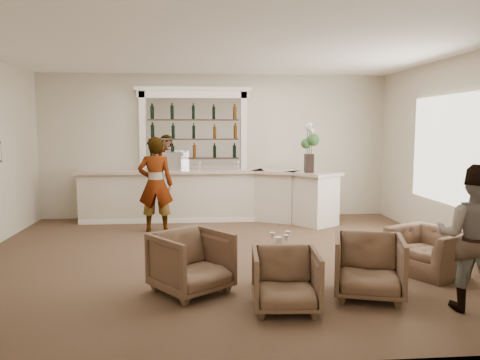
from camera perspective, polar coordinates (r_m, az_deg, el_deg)
name	(u,v)px	position (r m, az deg, el deg)	size (l,w,h in m)	color
ground	(224,257)	(7.67, -2.02, -9.35)	(8.00, 8.00, 0.00)	brown
room_shell	(230,113)	(8.11, -1.19, 8.21)	(8.04, 7.02, 3.32)	beige
bar_counter	(209,195)	(10.48, -3.77, -1.89)	(5.72, 1.80, 1.14)	beige
back_bar_alcove	(194,130)	(10.79, -5.67, 6.10)	(2.64, 0.25, 3.00)	white
cocktail_table	(281,267)	(6.32, 5.05, -10.49)	(0.61, 0.61, 0.50)	#513823
sommelier	(156,184)	(9.51, -10.26, -0.53)	(0.70, 0.46, 1.91)	gray
guest	(473,238)	(5.95, 26.58, -6.35)	(0.82, 0.64, 1.68)	gray
armchair_left	(191,262)	(6.02, -5.94, -9.94)	(0.84, 0.86, 0.78)	brown
armchair_center	(286,280)	(5.49, 5.59, -12.03)	(0.75, 0.77, 0.70)	brown
armchair_right	(369,266)	(6.06, 15.43, -10.11)	(0.82, 0.84, 0.77)	brown
armchair_far	(429,251)	(7.31, 22.08, -8.04)	(0.98, 0.86, 0.64)	brown
espresso_machine	(176,161)	(10.49, -7.86, 2.29)	(0.46, 0.38, 0.40)	silver
flower_vase	(309,145)	(9.96, 8.44, 4.27)	(0.27, 0.27, 1.04)	black
wine_glass_bar_left	(238,165)	(10.45, -0.22, 1.80)	(0.07, 0.07, 0.21)	white
wine_glass_bar_right	(200,166)	(10.36, -4.93, 1.74)	(0.07, 0.07, 0.21)	white
wine_glass_tbl_a	(272,240)	(6.23, 3.93, -7.33)	(0.07, 0.07, 0.21)	white
wine_glass_tbl_b	(288,239)	(6.32, 5.85, -7.16)	(0.07, 0.07, 0.21)	white
wine_glass_tbl_c	(286,243)	(6.10, 5.66, -7.64)	(0.07, 0.07, 0.21)	white
napkin_holder	(278,241)	(6.36, 4.67, -7.47)	(0.08, 0.08, 0.12)	silver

